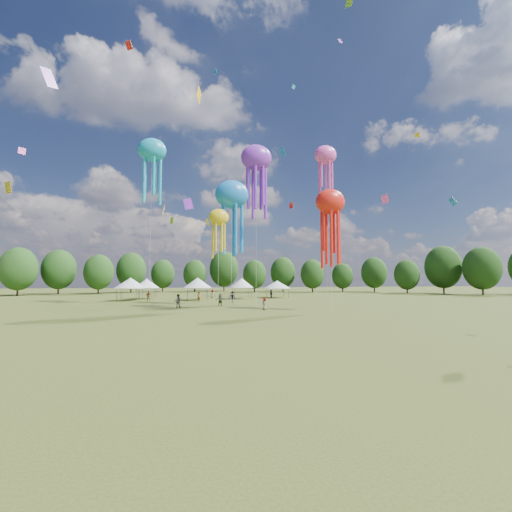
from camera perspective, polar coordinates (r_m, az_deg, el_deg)
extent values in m
plane|color=#384416|center=(15.56, 14.11, -18.71)|extent=(300.00, 300.00, 0.00)
imported|color=gray|center=(48.98, -13.00, -7.39)|extent=(1.04, 0.87, 1.90)
imported|color=gray|center=(72.24, -7.32, -6.35)|extent=(0.78, 0.99, 1.78)
imported|color=gray|center=(73.24, 2.54, -6.35)|extent=(0.87, 1.00, 1.75)
imported|color=gray|center=(58.36, -4.03, -6.89)|extent=(1.35, 0.91, 1.93)
imported|color=gray|center=(65.13, -17.64, -6.44)|extent=(1.08, 0.46, 1.84)
imported|color=gray|center=(51.12, -6.04, -7.36)|extent=(1.76, 0.85, 1.82)
imported|color=gray|center=(61.51, -9.63, -6.77)|extent=(0.73, 0.77, 1.76)
imported|color=gray|center=(44.59, 1.43, -8.05)|extent=(0.79, 0.91, 1.56)
cylinder|color=#47474C|center=(66.11, -22.39, -6.11)|extent=(0.08, 0.08, 2.25)
cylinder|color=#47474C|center=(70.01, -21.75, -5.99)|extent=(0.08, 0.08, 2.25)
cylinder|color=#47474C|center=(65.46, -18.95, -6.22)|extent=(0.08, 0.08, 2.25)
cylinder|color=#47474C|center=(69.39, -18.50, -6.09)|extent=(0.08, 0.08, 2.25)
cube|color=silver|center=(67.67, -20.37, -5.11)|extent=(4.37, 4.37, 0.10)
cone|color=silver|center=(67.66, -20.35, -4.25)|extent=(5.68, 5.68, 1.93)
cylinder|color=#47474C|center=(71.50, -19.50, -6.04)|extent=(0.08, 0.08, 2.14)
cylinder|color=#47474C|center=(74.94, -19.11, -5.94)|extent=(0.08, 0.08, 2.14)
cylinder|color=#47474C|center=(71.08, -16.71, -6.11)|extent=(0.08, 0.08, 2.14)
cylinder|color=#47474C|center=(74.54, -16.45, -6.01)|extent=(0.08, 0.08, 2.14)
cube|color=silver|center=(72.96, -17.92, -5.14)|extent=(3.88, 3.88, 0.10)
cone|color=silver|center=(72.94, -17.91, -4.38)|extent=(5.04, 5.04, 1.84)
cylinder|color=#47474C|center=(64.55, -11.46, -6.39)|extent=(0.08, 0.08, 2.25)
cylinder|color=#47474C|center=(68.29, -11.44, -6.25)|extent=(0.08, 0.08, 2.25)
cylinder|color=#47474C|center=(64.64, -8.11, -6.42)|extent=(0.08, 0.08, 2.25)
cylinder|color=#47474C|center=(68.38, -8.27, -6.28)|extent=(0.08, 0.08, 2.25)
cube|color=silver|center=(66.40, -9.81, -5.32)|extent=(4.15, 4.15, 0.10)
cone|color=silver|center=(66.38, -9.80, -4.44)|extent=(5.39, 5.39, 1.93)
cylinder|color=#47474C|center=(67.84, -3.66, -6.35)|extent=(0.08, 0.08, 2.20)
cylinder|color=#47474C|center=(71.20, -4.01, -6.24)|extent=(0.08, 0.08, 2.20)
cylinder|color=#47474C|center=(68.36, -0.82, -6.34)|extent=(0.08, 0.08, 2.20)
cylinder|color=#47474C|center=(71.70, -1.31, -6.23)|extent=(0.08, 0.08, 2.20)
cube|color=silver|center=(69.72, -2.45, -5.35)|extent=(3.79, 3.79, 0.10)
cone|color=silver|center=(69.70, -2.44, -4.53)|extent=(4.92, 4.92, 1.89)
cylinder|color=#47474C|center=(71.47, 2.44, -6.34)|extent=(0.08, 0.08, 1.95)
cylinder|color=#47474C|center=(75.29, 1.74, -6.22)|extent=(0.08, 0.08, 1.95)
cylinder|color=#47474C|center=(72.49, 5.48, -6.29)|extent=(0.08, 0.08, 1.95)
cylinder|color=#47474C|center=(76.26, 4.63, -6.18)|extent=(0.08, 0.08, 1.95)
cube|color=silver|center=(73.81, 3.57, -5.46)|extent=(4.33, 4.33, 0.10)
cone|color=silver|center=(73.80, 3.56, -4.78)|extent=(5.63, 5.63, 1.67)
ellipsoid|color=blue|center=(47.10, -4.09, 10.27)|extent=(4.57, 3.20, 3.88)
cylinder|color=beige|center=(45.82, -4.14, 0.81)|extent=(0.03, 0.03, 15.54)
ellipsoid|color=purple|center=(53.60, 0.04, 16.17)|extent=(4.71, 3.29, 4.00)
cylinder|color=beige|center=(50.85, 0.04, 4.23)|extent=(0.03, 0.03, 22.41)
ellipsoid|color=red|center=(45.05, 12.36, 8.90)|extent=(3.87, 2.71, 3.29)
cylinder|color=beige|center=(44.04, 12.49, 0.03)|extent=(0.03, 0.03, 13.93)
ellipsoid|color=#169ABF|center=(59.58, -17.05, 16.66)|extent=(4.47, 3.13, 3.80)
cylinder|color=beige|center=(56.47, -17.30, 4.80)|extent=(0.03, 0.03, 24.76)
ellipsoid|color=yellow|center=(44.32, -6.28, 6.50)|extent=(2.57, 1.80, 2.18)
cylinder|color=beige|center=(43.64, -6.34, -1.27)|extent=(0.03, 0.03, 12.00)
ellipsoid|color=#F849B4|center=(75.57, 11.59, 16.29)|extent=(4.73, 3.31, 4.02)
cylinder|color=beige|center=(71.81, 11.75, 4.98)|extent=(0.03, 0.03, 30.00)
cube|color=#169ABF|center=(60.95, -6.91, 28.40)|extent=(0.47, 0.84, 1.04)
cube|color=#F849B4|center=(72.97, -1.97, 13.52)|extent=(0.91, 1.71, 2.02)
cube|color=purple|center=(78.97, 12.21, 13.64)|extent=(0.66, 0.35, 0.83)
cube|color=red|center=(63.99, -20.58, 30.22)|extent=(1.24, 0.83, 1.26)
cube|color=#FFB70F|center=(67.48, -8.15, 5.64)|extent=(0.83, 1.11, 1.45)
cube|color=#8ED823|center=(68.83, 15.37, 35.82)|extent=(0.90, 1.03, 1.61)
cube|color=#169ABF|center=(81.13, -13.24, 24.75)|extent=(0.45, 0.75, 0.95)
cube|color=purple|center=(47.16, -31.44, 24.18)|extent=(1.25, 1.90, 2.47)
cube|color=#FFB70F|center=(54.81, -9.59, 25.15)|extent=(0.75, 2.27, 2.66)
cube|color=yellow|center=(83.44, -15.29, 7.36)|extent=(0.67, 2.56, 2.81)
cube|color=blue|center=(73.48, 4.50, 17.05)|extent=(0.99, 1.64, 1.76)
cube|color=#F849B4|center=(84.67, 20.87, 8.93)|extent=(2.32, 1.06, 2.38)
cube|color=purple|center=(73.75, 13.97, 31.66)|extent=(0.99, 0.48, 1.06)
cube|color=red|center=(86.72, 5.93, 8.44)|extent=(0.76, 1.09, 1.52)
cube|color=#FFB70F|center=(58.71, 25.47, 17.90)|extent=(0.64, 0.71, 0.92)
cube|color=yellow|center=(75.72, -36.23, 9.27)|extent=(1.54, 1.17, 2.06)
cube|color=#8ED823|center=(58.65, -13.95, 5.83)|extent=(0.62, 0.83, 1.22)
cube|color=blue|center=(63.57, 30.18, 7.94)|extent=(0.57, 1.40, 1.48)
cube|color=#169ABF|center=(85.20, 6.35, 26.42)|extent=(0.99, 0.17, 1.11)
cube|color=#F849B4|center=(52.49, -34.67, 14.32)|extent=(0.80, 0.77, 1.01)
cube|color=purple|center=(68.08, -11.33, 8.57)|extent=(2.07, 0.40, 2.44)
cylinder|color=#38281C|center=(100.53, -35.17, -4.52)|extent=(0.44, 0.44, 3.36)
ellipsoid|color=#1E3E14|center=(100.53, -35.06, -1.77)|extent=(8.40, 8.40, 10.51)
cylinder|color=#38281C|center=(104.94, -30.29, -4.63)|extent=(0.44, 0.44, 3.41)
ellipsoid|color=#1E3E14|center=(104.95, -30.20, -1.96)|extent=(8.53, 8.53, 10.66)
cylinder|color=#38281C|center=(101.63, -24.99, -4.94)|extent=(0.44, 0.44, 3.07)
ellipsoid|color=#1E3E14|center=(101.62, -24.92, -2.46)|extent=(7.66, 7.66, 9.58)
cylinder|color=#38281C|center=(108.37, -20.27, -4.88)|extent=(0.44, 0.44, 3.43)
ellipsoid|color=#1E3E14|center=(108.38, -20.21, -2.27)|extent=(8.58, 8.58, 10.73)
cylinder|color=#38281C|center=(112.94, -15.42, -5.05)|extent=(0.44, 0.44, 2.95)
ellipsoid|color=#1E3E14|center=(112.93, -15.38, -2.91)|extent=(7.37, 7.37, 9.21)
cylinder|color=#38281C|center=(108.74, -10.26, -5.20)|extent=(0.44, 0.44, 2.89)
ellipsoid|color=#1E3E14|center=(108.72, -10.23, -3.00)|extent=(7.23, 7.23, 9.04)
cylinder|color=#38281C|center=(113.71, -5.42, -4.94)|extent=(0.44, 0.44, 3.84)
ellipsoid|color=#1E3E14|center=(113.74, -5.40, -2.16)|extent=(9.60, 9.60, 11.99)
cylinder|color=#38281C|center=(103.96, -0.25, -5.33)|extent=(0.44, 0.44, 2.84)
ellipsoid|color=#1E3E14|center=(103.94, -0.25, -3.08)|extent=(7.11, 7.11, 8.89)
cylinder|color=#38281C|center=(108.72, 4.56, -5.18)|extent=(0.44, 0.44, 3.16)
ellipsoid|color=#1E3E14|center=(108.71, 4.54, -2.78)|extent=(7.91, 7.91, 9.88)
cylinder|color=#38281C|center=(105.66, 9.48, -5.25)|extent=(0.44, 0.44, 2.88)
ellipsoid|color=#1E3E14|center=(105.64, 9.45, -3.00)|extent=(7.21, 7.21, 9.01)
cylinder|color=#38281C|center=(111.69, 14.35, -5.17)|extent=(0.44, 0.44, 2.63)
ellipsoid|color=#1E3E14|center=(111.66, 14.32, -3.23)|extent=(6.57, 6.57, 8.22)
cylinder|color=#38281C|center=(112.78, 19.27, -4.93)|extent=(0.44, 0.44, 3.13)
ellipsoid|color=#1E3E14|center=(112.77, 19.22, -2.65)|extent=(7.81, 7.81, 9.77)
cylinder|color=#38281C|center=(104.43, 24.07, -5.02)|extent=(0.44, 0.44, 2.72)
ellipsoid|color=#1E3E14|center=(104.41, 24.01, -2.88)|extent=(6.80, 6.80, 8.50)
cylinder|color=#38281C|center=(107.81, 29.02, -4.54)|extent=(0.44, 0.44, 3.81)
ellipsoid|color=#1E3E14|center=(107.84, 28.93, -1.63)|extent=(9.52, 9.52, 11.90)
cylinder|color=#38281C|center=(103.50, 33.82, -4.50)|extent=(0.44, 0.44, 3.51)
ellipsoid|color=#1E3E14|center=(103.52, 33.72, -1.71)|extent=(8.78, 8.78, 10.97)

